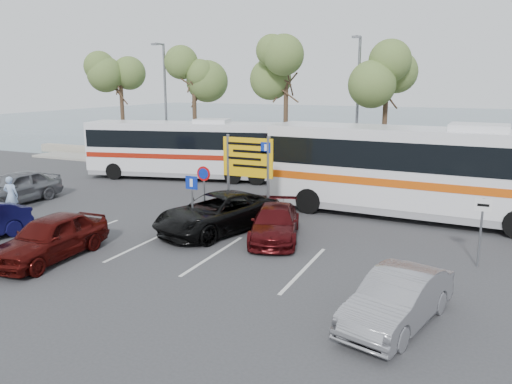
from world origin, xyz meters
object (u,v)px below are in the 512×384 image
at_px(direction_sign, 248,164).
at_px(car_silver_a, 14,187).
at_px(suv_black, 218,213).
at_px(pedestrian_near, 11,195).
at_px(street_lamp_left, 165,99).
at_px(car_maroon, 275,223).
at_px(car_silver_b, 398,299).
at_px(coach_bus_left, 185,151).
at_px(pedestrian_far, 308,191).
at_px(car_red, 50,237).
at_px(coach_bus_right, 423,175).
at_px(street_lamp_right, 357,102).

distance_m(direction_sign, car_silver_a, 11.74).
bearing_deg(suv_black, pedestrian_near, -152.69).
distance_m(street_lamp_left, car_maroon, 18.08).
bearing_deg(suv_black, car_silver_a, -161.60).
bearing_deg(car_silver_b, street_lamp_left, 151.56).
height_order(street_lamp_left, coach_bus_left, street_lamp_left).
xyz_separation_m(suv_black, pedestrian_far, (1.98, 5.00, 0.05)).
bearing_deg(car_silver_b, car_red, -165.17).
relative_size(car_maroon, car_red, 0.97).
relative_size(street_lamp_left, coach_bus_left, 0.68).
bearing_deg(suv_black, pedestrian_far, 86.76).
bearing_deg(coach_bus_right, car_silver_b, -86.73).
bearing_deg(street_lamp_right, car_maroon, -90.48).
xyz_separation_m(car_silver_b, pedestrian_far, (-5.60, 10.00, 0.14)).
distance_m(car_silver_a, car_red, 9.01).
bearing_deg(pedestrian_far, suv_black, 155.30).
bearing_deg(pedestrian_near, street_lamp_right, -153.66).
bearing_deg(car_silver_a, coach_bus_right, 19.02).
bearing_deg(street_lamp_right, pedestrian_near, -131.52).
bearing_deg(car_maroon, pedestrian_near, 169.64).
bearing_deg(coach_bus_right, pedestrian_far, -178.57).
relative_size(direction_sign, pedestrian_near, 2.13).
relative_size(coach_bus_left, car_red, 2.74).
bearing_deg(car_silver_a, direction_sign, 11.52).
xyz_separation_m(street_lamp_left, suv_black, (10.50, -12.02, -3.86)).
distance_m(street_lamp_left, street_lamp_right, 13.00).
relative_size(direction_sign, car_red, 0.84).
bearing_deg(car_maroon, coach_bus_right, 30.60).
bearing_deg(car_red, car_maroon, 37.79).
distance_m(car_silver_a, car_maroon, 13.40).
relative_size(car_silver_a, car_maroon, 1.10).
distance_m(coach_bus_left, car_maroon, 12.89).
bearing_deg(coach_bus_right, street_lamp_right, 123.14).
bearing_deg(suv_black, street_lamp_left, 149.54).
xyz_separation_m(car_maroon, pedestrian_near, (-11.86, -1.48, 0.24)).
bearing_deg(coach_bus_left, suv_black, -51.38).
relative_size(car_red, pedestrian_far, 2.72).
distance_m(car_red, suv_black, 6.10).
distance_m(car_maroon, car_silver_b, 7.20).
xyz_separation_m(car_silver_a, pedestrian_far, (12.98, 5.00, 0.01)).
height_order(car_silver_a, pedestrian_near, pedestrian_near).
bearing_deg(car_red, direction_sign, 56.64).
relative_size(street_lamp_left, car_silver_a, 1.75).
xyz_separation_m(coach_bus_left, pedestrian_near, (-2.46, -10.25, -0.82)).
bearing_deg(pedestrian_near, car_maroon, 165.00).
xyz_separation_m(car_silver_b, pedestrian_near, (-17.04, 3.52, 0.19)).
bearing_deg(street_lamp_right, street_lamp_left, 180.00).
bearing_deg(car_maroon, street_lamp_right, 72.03).
bearing_deg(pedestrian_far, car_silver_b, -153.83).
height_order(street_lamp_left, coach_bus_right, street_lamp_left).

